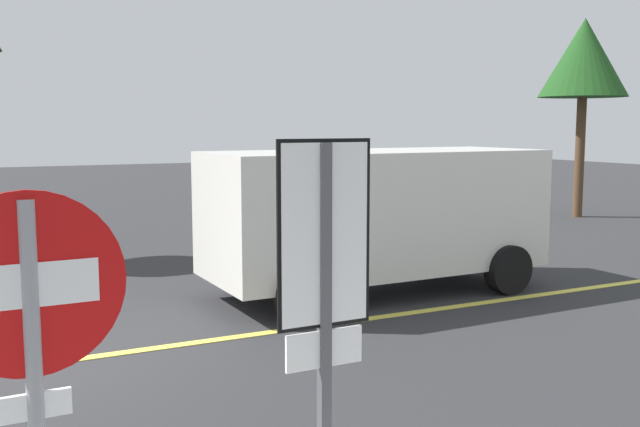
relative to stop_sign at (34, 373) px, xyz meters
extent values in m
cube|color=#E0D14C|center=(2.88, 5.10, -1.59)|extent=(28.00, 0.16, 0.01)
cylinder|color=red|center=(0.00, 0.00, 0.36)|extent=(0.76, 0.04, 0.76)
cube|color=white|center=(0.00, 0.00, 0.36)|extent=(0.53, 0.04, 0.18)
cube|color=white|center=(0.00, 0.00, -0.14)|extent=(0.28, 0.03, 0.11)
cube|color=#4C4C51|center=(1.46, 0.28, -0.35)|extent=(0.06, 0.06, 2.50)
cube|color=white|center=(1.46, 0.28, 0.43)|extent=(0.50, 0.03, 0.95)
cube|color=black|center=(1.46, 0.28, 0.43)|extent=(0.54, 0.03, 0.99)
cube|color=white|center=(1.46, 0.28, -0.19)|extent=(0.45, 0.03, 0.20)
cube|color=silver|center=(5.46, 6.39, -0.31)|extent=(5.23, 2.09, 1.82)
cube|color=black|center=(3.38, 6.35, 0.09)|extent=(0.19, 1.84, 0.80)
cylinder|color=black|center=(3.71, 5.35, -1.22)|extent=(0.76, 0.27, 0.76)
cylinder|color=black|center=(3.68, 7.35, -1.22)|extent=(0.76, 0.27, 0.76)
cylinder|color=black|center=(7.25, 5.42, -1.22)|extent=(0.76, 0.27, 0.76)
cylinder|color=black|center=(7.21, 7.42, -1.22)|extent=(0.76, 0.27, 0.76)
cylinder|color=#513823|center=(15.37, 11.81, 0.08)|extent=(0.26, 0.26, 3.35)
cone|color=#1E4C1C|center=(15.37, 11.81, 2.83)|extent=(2.42, 2.42, 2.15)
camera|label=1|loc=(-0.23, -3.03, 0.99)|focal=40.53mm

